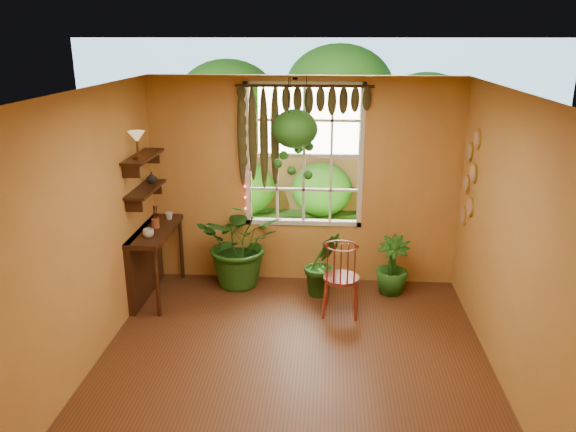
% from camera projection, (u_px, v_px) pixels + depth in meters
% --- Properties ---
extents(floor, '(4.50, 4.50, 0.00)m').
position_uv_depth(floor, '(292.00, 372.00, 5.54)').
color(floor, '#5B2F1A').
rests_on(floor, ground).
extents(ceiling, '(4.50, 4.50, 0.00)m').
position_uv_depth(ceiling, '(292.00, 94.00, 4.70)').
color(ceiling, silver).
rests_on(ceiling, wall_back).
extents(wall_back, '(4.00, 0.00, 4.00)m').
position_uv_depth(wall_back, '(304.00, 183.00, 7.25)').
color(wall_back, '#C89244').
rests_on(wall_back, floor).
extents(wall_left, '(0.00, 4.50, 4.50)m').
position_uv_depth(wall_left, '(80.00, 239.00, 5.26)').
color(wall_left, '#C89244').
rests_on(wall_left, floor).
extents(wall_right, '(0.00, 4.50, 4.50)m').
position_uv_depth(wall_right, '(516.00, 250.00, 4.98)').
color(wall_right, '#C89244').
rests_on(wall_right, floor).
extents(window, '(1.52, 0.10, 1.86)m').
position_uv_depth(window, '(304.00, 155.00, 7.18)').
color(window, silver).
rests_on(window, wall_back).
extents(valance_vine, '(1.70, 0.12, 1.10)m').
position_uv_depth(valance_vine, '(297.00, 111.00, 6.89)').
color(valance_vine, '#37180F').
rests_on(valance_vine, window).
extents(string_lights, '(0.03, 0.03, 1.54)m').
position_uv_depth(string_lights, '(244.00, 152.00, 7.13)').
color(string_lights, '#FF2633').
rests_on(string_lights, window).
extents(wall_plates, '(0.04, 0.32, 1.10)m').
position_uv_depth(wall_plates, '(469.00, 179.00, 6.62)').
color(wall_plates, '#FFEBD0').
rests_on(wall_plates, wall_right).
extents(counter_ledge, '(0.40, 1.20, 0.90)m').
position_uv_depth(counter_ledge, '(148.00, 255.00, 7.02)').
color(counter_ledge, '#37180F').
rests_on(counter_ledge, floor).
extents(shelf_lower, '(0.25, 0.90, 0.04)m').
position_uv_depth(shelf_lower, '(146.00, 189.00, 6.75)').
color(shelf_lower, '#37180F').
rests_on(shelf_lower, wall_left).
extents(shelf_upper, '(0.25, 0.90, 0.04)m').
position_uv_depth(shelf_upper, '(143.00, 157.00, 6.63)').
color(shelf_upper, '#37180F').
rests_on(shelf_upper, wall_left).
extents(backyard, '(14.00, 10.00, 12.00)m').
position_uv_depth(backyard, '(326.00, 130.00, 11.64)').
color(backyard, '#2B5C1A').
rests_on(backyard, ground).
extents(windsor_chair, '(0.45, 0.48, 1.14)m').
position_uv_depth(windsor_chair, '(341.00, 288.00, 6.60)').
color(windsor_chair, maroon).
rests_on(windsor_chair, floor).
extents(potted_plant_left, '(1.15, 1.02, 1.20)m').
position_uv_depth(potted_plant_left, '(241.00, 242.00, 7.31)').
color(potted_plant_left, '#144B15').
rests_on(potted_plant_left, floor).
extents(potted_plant_mid, '(0.57, 0.51, 0.85)m').
position_uv_depth(potted_plant_mid, '(323.00, 263.00, 7.07)').
color(potted_plant_mid, '#144B15').
rests_on(potted_plant_mid, floor).
extents(potted_plant_right, '(0.51, 0.51, 0.75)m').
position_uv_depth(potted_plant_right, '(392.00, 265.00, 7.14)').
color(potted_plant_right, '#144B15').
rests_on(potted_plant_right, floor).
extents(hanging_basket, '(0.56, 0.56, 1.24)m').
position_uv_depth(hanging_basket, '(295.00, 135.00, 6.85)').
color(hanging_basket, black).
rests_on(hanging_basket, ceiling).
extents(cup_a, '(0.14, 0.14, 0.10)m').
position_uv_depth(cup_a, '(148.00, 233.00, 6.59)').
color(cup_a, silver).
rests_on(cup_a, counter_ledge).
extents(cup_b, '(0.12, 0.12, 0.09)m').
position_uv_depth(cup_b, '(169.00, 216.00, 7.23)').
color(cup_b, beige).
rests_on(cup_b, counter_ledge).
extents(brush_jar, '(0.10, 0.10, 0.36)m').
position_uv_depth(brush_jar, '(155.00, 217.00, 6.89)').
color(brush_jar, brown).
rests_on(brush_jar, counter_ledge).
extents(shelf_vase, '(0.14, 0.14, 0.14)m').
position_uv_depth(shelf_vase, '(152.00, 177.00, 6.95)').
color(shelf_vase, '#B2AD99').
rests_on(shelf_vase, shelf_lower).
extents(tiffany_lamp, '(0.19, 0.19, 0.32)m').
position_uv_depth(tiffany_lamp, '(137.00, 139.00, 6.35)').
color(tiffany_lamp, brown).
rests_on(tiffany_lamp, shelf_upper).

